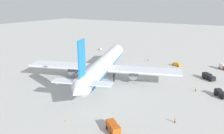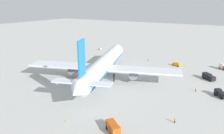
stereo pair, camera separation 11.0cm
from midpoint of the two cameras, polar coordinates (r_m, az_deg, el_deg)
The scene contains 13 objects.
ground_plane at distance 104.54m, azimuth -2.01°, elevation -2.95°, with size 600.00×600.00×0.00m, color #B2B2AD.
airliner at distance 101.29m, azimuth -2.22°, elevation 0.60°, with size 72.56×68.76×23.10m.
service_truck_0 at distance 93.47m, azimuth 26.50°, elevation -6.24°, with size 5.49×5.43×2.68m.
service_truck_1 at distance 132.05m, azimuth 26.93°, elevation 0.09°, with size 4.86×4.87×2.98m.
service_truck_2 at distance 111.70m, azimuth 23.79°, elevation -2.28°, with size 6.29×6.54×2.79m.
service_truck_3 at distance 62.88m, azimuth 0.28°, elevation -15.34°, with size 5.60×6.18×2.72m.
service_van at distance 129.59m, azimuth 16.45°, elevation 0.69°, with size 3.14×5.04×1.97m.
baggage_cart_0 at distance 167.37m, azimuth -3.06°, elevation 4.70°, with size 2.15×2.99×1.41m.
ground_worker_0 at distance 137.51m, azimuth 9.46°, elevation 1.98°, with size 0.45×0.45×1.76m.
ground_worker_3 at distance 95.52m, azimuth 20.99°, elevation -5.43°, with size 0.53×0.53×1.74m.
ground_worker_4 at distance 69.98m, azimuth 16.06°, elevation -13.16°, with size 0.50×0.50×1.66m.
traffic_cone_0 at distance 69.67m, azimuth -11.94°, elevation -13.52°, with size 0.36×0.36×0.55m, color orange.
traffic_cone_1 at distance 129.94m, azimuth 18.49°, elevation 0.20°, with size 0.36×0.36×0.55m, color orange.
Camera 2 is at (-82.62, -53.90, 34.60)m, focal length 35.20 mm.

